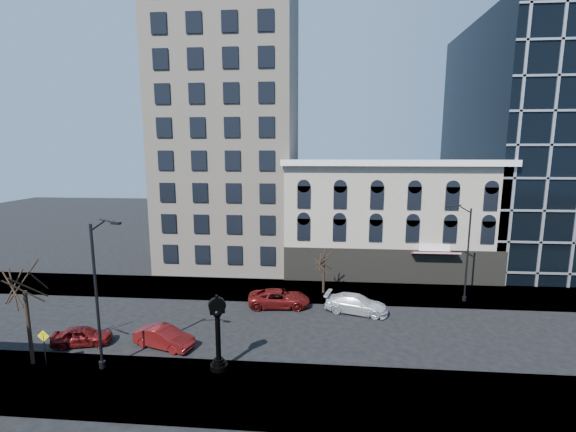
# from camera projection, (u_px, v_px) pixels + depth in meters

# --- Properties ---
(ground) EXTENTS (160.00, 160.00, 0.00)m
(ground) POSITION_uv_depth(u_px,v_px,m) (258.00, 327.00, 29.37)
(ground) COLOR black
(ground) RESTS_ON ground
(sidewalk_far) EXTENTS (160.00, 6.00, 0.12)m
(sidewalk_far) POSITION_uv_depth(u_px,v_px,m) (271.00, 290.00, 37.22)
(sidewalk_far) COLOR gray
(sidewalk_far) RESTS_ON ground
(sidewalk_near) EXTENTS (160.00, 6.00, 0.12)m
(sidewalk_near) POSITION_uv_depth(u_px,v_px,m) (234.00, 390.00, 21.49)
(sidewalk_near) COLOR gray
(sidewalk_near) RESTS_ON ground
(cream_tower) EXTENTS (15.90, 15.40, 42.50)m
(cream_tower) POSITION_uv_depth(u_px,v_px,m) (230.00, 100.00, 45.28)
(cream_tower) COLOR #BAA995
(cream_tower) RESTS_ON ground
(victorian_row) EXTENTS (22.60, 11.19, 12.50)m
(victorian_row) POSITION_uv_depth(u_px,v_px,m) (386.00, 218.00, 43.02)
(victorian_row) COLOR #A79A8A
(victorian_row) RESTS_ON ground
(glass_office) EXTENTS (20.00, 20.15, 28.00)m
(glass_office) POSITION_uv_depth(u_px,v_px,m) (555.00, 145.00, 44.99)
(glass_office) COLOR black
(glass_office) RESTS_ON ground
(street_clock) EXTENTS (1.08, 1.08, 4.77)m
(street_clock) POSITION_uv_depth(u_px,v_px,m) (218.00, 336.00, 23.20)
(street_clock) COLOR black
(street_clock) RESTS_ON sidewalk_near
(street_lamp_near) EXTENTS (2.42, 0.91, 9.54)m
(street_lamp_near) POSITION_uv_depth(u_px,v_px,m) (102.00, 255.00, 22.25)
(street_lamp_near) COLOR black
(street_lamp_near) RESTS_ON sidewalk_near
(street_lamp_far) EXTENTS (2.29, 0.35, 8.83)m
(street_lamp_far) POSITION_uv_depth(u_px,v_px,m) (462.00, 227.00, 33.27)
(street_lamp_far) COLOR black
(street_lamp_far) RESTS_ON sidewalk_far
(bare_tree_near) EXTENTS (4.47, 4.47, 7.68)m
(bare_tree_near) POSITION_uv_depth(u_px,v_px,m) (23.00, 275.00, 23.19)
(bare_tree_near) COLOR black
(bare_tree_near) RESTS_ON sidewalk_near
(bare_tree_far) EXTENTS (2.60, 2.60, 4.47)m
(bare_tree_far) POSITION_uv_depth(u_px,v_px,m) (324.00, 258.00, 35.77)
(bare_tree_far) COLOR black
(bare_tree_far) RESTS_ON sidewalk_far
(warning_sign) EXTENTS (0.76, 0.06, 2.32)m
(warning_sign) POSITION_uv_depth(u_px,v_px,m) (44.00, 341.00, 23.66)
(warning_sign) COLOR black
(warning_sign) RESTS_ON sidewalk_near
(car_near_a) EXTENTS (4.11, 2.45, 1.31)m
(car_near_a) POSITION_uv_depth(u_px,v_px,m) (82.00, 336.00, 26.62)
(car_near_a) COLOR maroon
(car_near_a) RESTS_ON ground
(car_near_b) EXTENTS (4.50, 2.64, 1.40)m
(car_near_b) POSITION_uv_depth(u_px,v_px,m) (164.00, 337.00, 26.33)
(car_near_b) COLOR maroon
(car_near_b) RESTS_ON ground
(car_far_a) EXTENTS (5.48, 2.85, 1.48)m
(car_far_a) POSITION_uv_depth(u_px,v_px,m) (279.00, 298.00, 33.26)
(car_far_a) COLOR maroon
(car_far_a) RESTS_ON ground
(car_far_b) EXTENTS (5.58, 3.39, 1.51)m
(car_far_b) POSITION_uv_depth(u_px,v_px,m) (356.00, 304.00, 32.01)
(car_far_b) COLOR silver
(car_far_b) RESTS_ON ground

